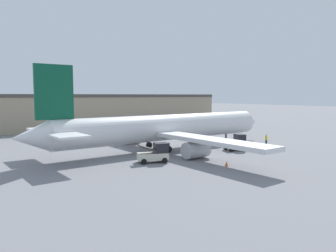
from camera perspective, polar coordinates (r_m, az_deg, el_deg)
ground_plane at (r=47.09m, az=0.00°, el=-4.04°), size 400.00×400.00×0.00m
terminal_building at (r=81.37m, az=-12.46°, el=2.62°), size 65.39×11.49×7.95m
airplane at (r=46.10m, az=-0.98°, el=-0.38°), size 40.47×37.99×11.14m
ground_crew_worker at (r=53.32m, az=16.74°, el=-2.23°), size 0.36×0.36×1.62m
baggage_tug at (r=46.81m, az=11.82°, el=-2.91°), size 3.23×2.85×2.29m
belt_loader_truck at (r=37.79m, az=-2.27°, el=-4.77°), size 3.78×2.83×2.24m
safety_cone_near at (r=36.41m, az=10.17°, el=-6.48°), size 0.36×0.36×0.55m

